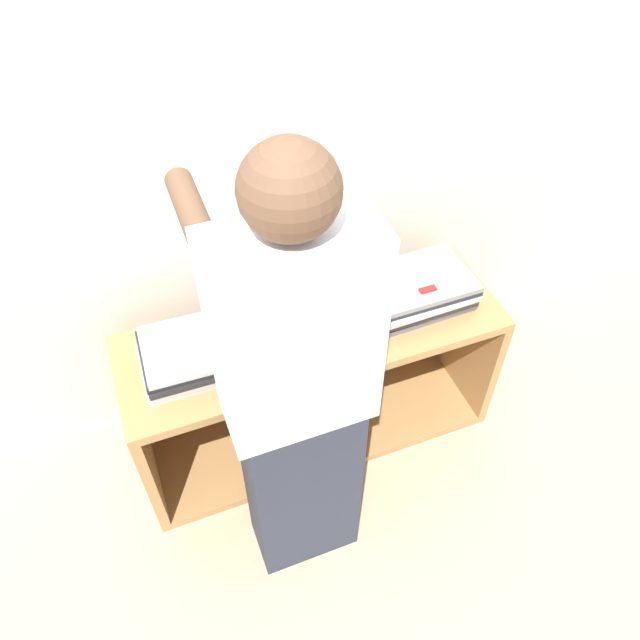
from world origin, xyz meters
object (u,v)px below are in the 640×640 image
Objects in this scene: laptop_open at (308,309)px; laptop_stack_left at (199,352)px; laptop_stack_right at (416,290)px; person at (298,401)px.

laptop_open is 0.40m from laptop_stack_left.
laptop_stack_right is 0.74m from person.
laptop_stack_right reaches higher than laptop_stack_left.
laptop_open is 0.40m from laptop_stack_right.
laptop_open is 0.52m from person.
laptop_stack_right is at bearing 34.71° from person.
laptop_open is at bearing 66.76° from person.
laptop_open is 0.95× the size of laptop_stack_right.
person is (0.20, -0.41, 0.16)m from laptop_stack_left.
laptop_stack_left is 0.48m from person.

